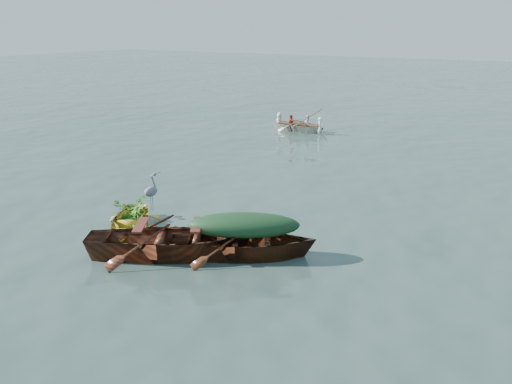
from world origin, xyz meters
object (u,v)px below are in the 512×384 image
at_px(rowed_boat, 299,132).
at_px(open_wooden_boat, 171,256).
at_px(heron, 151,197).
at_px(green_tarp_boat, 244,257).
at_px(yellow_dinghy, 130,232).

bearing_deg(rowed_boat, open_wooden_boat, -167.47).
height_order(rowed_boat, heron, heron).
xyz_separation_m(green_tarp_boat, open_wooden_boat, (-1.35, -0.81, 0.00)).
distance_m(open_wooden_boat, heron, 1.78).
height_order(green_tarp_boat, heron, heron).
relative_size(yellow_dinghy, open_wooden_boat, 0.61).
distance_m(yellow_dinghy, heron, 1.02).
bearing_deg(green_tarp_boat, rowed_boat, -9.29).
bearing_deg(yellow_dinghy, open_wooden_boat, -52.32).
bearing_deg(open_wooden_boat, green_tarp_boat, -90.76).
height_order(green_tarp_boat, rowed_boat, green_tarp_boat).
xyz_separation_m(yellow_dinghy, heron, (0.42, 0.36, 0.85)).
distance_m(green_tarp_boat, rowed_boat, 13.39).
xyz_separation_m(yellow_dinghy, rowed_boat, (-1.89, 12.74, 0.00)).
bearing_deg(heron, green_tarp_boat, -36.97).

